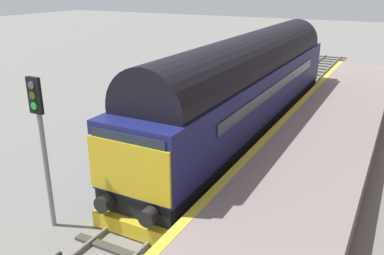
# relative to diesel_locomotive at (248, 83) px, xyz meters

# --- Properties ---
(ground_plane) EXTENTS (140.00, 140.00, 0.00)m
(ground_plane) POSITION_rel_diesel_locomotive_xyz_m (-0.00, -6.20, -2.48)
(ground_plane) COLOR gray
(ground_plane) RESTS_ON ground
(track_main) EXTENTS (2.50, 60.00, 0.15)m
(track_main) POSITION_rel_diesel_locomotive_xyz_m (-0.00, -6.20, -2.43)
(track_main) COLOR slate
(track_main) RESTS_ON ground
(station_platform) EXTENTS (4.00, 44.00, 1.01)m
(station_platform) POSITION_rel_diesel_locomotive_xyz_m (3.60, -6.20, -1.98)
(station_platform) COLOR gray
(station_platform) RESTS_ON ground
(diesel_locomotive) EXTENTS (2.74, 18.49, 4.68)m
(diesel_locomotive) POSITION_rel_diesel_locomotive_xyz_m (0.00, 0.00, 0.00)
(diesel_locomotive) COLOR black
(diesel_locomotive) RESTS_ON ground
(signal_post_mid) EXTENTS (0.44, 0.22, 4.48)m
(signal_post_mid) POSITION_rel_diesel_locomotive_xyz_m (-2.32, -9.75, 0.40)
(signal_post_mid) COLOR gray
(signal_post_mid) RESTS_ON ground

